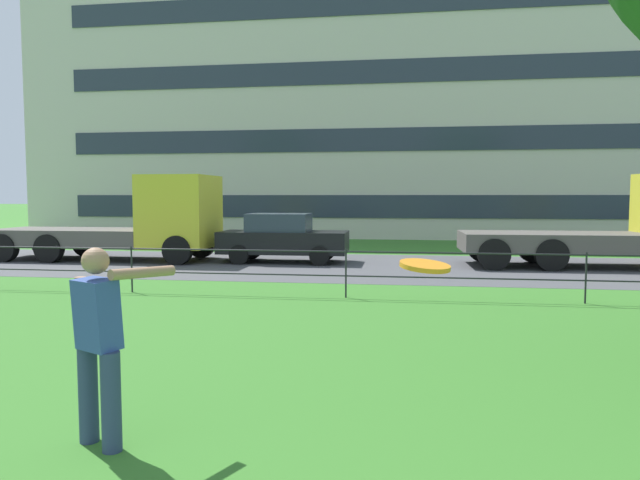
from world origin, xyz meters
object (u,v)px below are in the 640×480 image
(frisbee, at_px, (425,266))
(car_black_far_right, at_px, (283,238))
(person_thrower, at_px, (99,340))
(flatbed_truck_right, at_px, (137,223))
(flatbed_truck_center, at_px, (629,226))
(apartment_building_background, at_px, (377,95))

(frisbee, relative_size, car_black_far_right, 0.10)
(person_thrower, bearing_deg, car_black_far_right, 95.52)
(flatbed_truck_right, height_order, flatbed_truck_center, same)
(person_thrower, height_order, frisbee, frisbee)
(person_thrower, xyz_separation_m, apartment_building_background, (0.83, 30.93, 7.29))
(frisbee, distance_m, car_black_far_right, 15.21)
(flatbed_truck_right, bearing_deg, frisbee, -59.15)
(frisbee, relative_size, apartment_building_background, 0.01)
(apartment_building_background, bearing_deg, flatbed_truck_right, -111.46)
(frisbee, distance_m, flatbed_truck_right, 16.96)
(person_thrower, xyz_separation_m, flatbed_truck_center, (8.98, 13.45, 0.32))
(person_thrower, distance_m, flatbed_truck_center, 16.18)
(person_thrower, height_order, flatbed_truck_center, flatbed_truck_center)
(flatbed_truck_center, xyz_separation_m, apartment_building_background, (-8.15, 17.47, 6.97))
(person_thrower, bearing_deg, flatbed_truck_right, 114.69)
(flatbed_truck_right, xyz_separation_m, car_black_far_right, (4.81, 0.13, -0.44))
(flatbed_truck_right, height_order, apartment_building_background, apartment_building_background)
(frisbee, relative_size, flatbed_truck_right, 0.05)
(person_thrower, relative_size, frisbee, 4.35)
(flatbed_truck_right, xyz_separation_m, apartment_building_background, (6.93, 17.64, 6.97))
(car_black_far_right, xyz_separation_m, flatbed_truck_center, (10.27, 0.04, 0.44))
(car_black_far_right, distance_m, flatbed_truck_center, 10.28)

